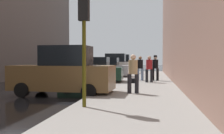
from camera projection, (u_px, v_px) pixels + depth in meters
The scene contains 14 objects.
ground_plane at pixel (16, 93), 12.32m from camera, with size 120.00×120.00×0.00m, color black.
sidewalk at pixel (138, 94), 11.40m from camera, with size 4.00×40.00×0.15m, color gray.
parked_bronze_suv at pixel (64, 73), 11.33m from camera, with size 4.65×2.17×2.25m.
parked_dark_green_sedan at pixel (92, 71), 16.82m from camera, with size 4.26×2.17×1.79m.
parked_silver_sedan at pixel (105, 68), 21.79m from camera, with size 4.21×2.07×1.79m.
parked_white_van at pixel (114, 65), 26.95m from camera, with size 4.61×2.08×2.25m.
parked_black_suv at pixel (120, 64), 32.03m from camera, with size 4.64×2.14×2.25m.
fire_hydrant at pixel (121, 75), 17.66m from camera, with size 0.42×0.22×0.70m.
traffic_light at pixel (84, 24), 7.78m from camera, with size 0.32×0.32×3.60m.
pedestrian_with_fedora at pixel (155, 67), 17.50m from camera, with size 0.53×0.48×1.78m.
pedestrian_in_tan_coat at pixel (133, 72), 10.91m from camera, with size 0.52×0.46×1.71m.
pedestrian_in_red_jacket at pixel (149, 68), 16.15m from camera, with size 0.53×0.50×1.71m.
pedestrian_in_jeans at pixel (140, 67), 17.58m from camera, with size 0.53×0.49×1.71m.
duffel_bag at pixel (132, 81), 15.80m from camera, with size 0.32×0.44×0.28m.
Camera 1 is at (6.57, -11.40, 1.65)m, focal length 40.00 mm.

